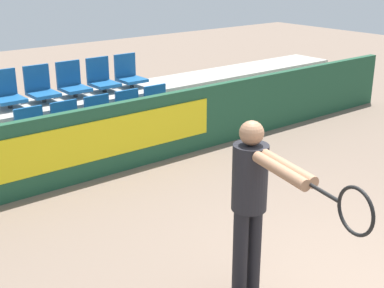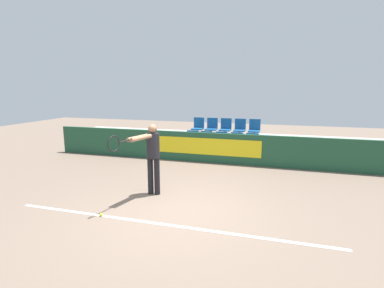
{
  "view_description": "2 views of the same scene",
  "coord_description": "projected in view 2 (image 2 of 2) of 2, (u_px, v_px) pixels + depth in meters",
  "views": [
    {
      "loc": [
        -3.69,
        -2.05,
        2.87
      ],
      "look_at": [
        -0.31,
        2.17,
        0.96
      ],
      "focal_mm": 50.0,
      "sensor_mm": 36.0,
      "label": 1
    },
    {
      "loc": [
        1.97,
        -5.29,
        2.46
      ],
      "look_at": [
        -0.24,
        2.06,
        0.99
      ],
      "focal_mm": 28.0,
      "sensor_mm": 36.0,
      "label": 2
    }
  ],
  "objects": [
    {
      "name": "court_baseline",
      "position": [
        162.0,
        224.0,
        5.43
      ],
      "size": [
        6.22,
        0.08,
        0.01
      ],
      "color": "white",
      "rests_on": "ground"
    },
    {
      "name": "tennis_ball",
      "position": [
        101.0,
        215.0,
        5.76
      ],
      "size": [
        0.07,
        0.07,
        0.07
      ],
      "color": "#CCDB33",
      "rests_on": "ground"
    },
    {
      "name": "stadium_chair_3",
      "position": [
        236.0,
        142.0,
        10.17
      ],
      "size": [
        0.4,
        0.44,
        0.54
      ],
      "color": "#333333",
      "rests_on": "bleacher_tier_front"
    },
    {
      "name": "ground_plane",
      "position": [
        174.0,
        211.0,
        6.0
      ],
      "size": [
        30.0,
        30.0,
        0.0
      ],
      "primitive_type": "plane",
      "color": "#7A6656"
    },
    {
      "name": "stadium_chair_5",
      "position": [
        198.0,
        126.0,
        11.37
      ],
      "size": [
        0.4,
        0.44,
        0.54
      ],
      "color": "#333333",
      "rests_on": "bleacher_tier_middle"
    },
    {
      "name": "stadium_chair_4",
      "position": [
        252.0,
        143.0,
        10.02
      ],
      "size": [
        0.4,
        0.44,
        0.54
      ],
      "color": "#333333",
      "rests_on": "bleacher_tier_front"
    },
    {
      "name": "bleacher_tier_middle",
      "position": [
        225.0,
        144.0,
        11.06
      ],
      "size": [
        11.39,
        0.88,
        0.77
      ],
      "color": "#ADA89E",
      "rests_on": "ground"
    },
    {
      "name": "tennis_player",
      "position": [
        151.0,
        152.0,
        6.73
      ],
      "size": [
        0.47,
        1.5,
        1.64
      ],
      "rotation": [
        0.0,
        0.0,
        -0.23
      ],
      "color": "black",
      "rests_on": "ground"
    },
    {
      "name": "stadium_chair_0",
      "position": [
        191.0,
        140.0,
        10.61
      ],
      "size": [
        0.4,
        0.44,
        0.54
      ],
      "color": "#333333",
      "rests_on": "bleacher_tier_front"
    },
    {
      "name": "stadium_chair_6",
      "position": [
        212.0,
        127.0,
        11.22
      ],
      "size": [
        0.4,
        0.44,
        0.54
      ],
      "color": "#333333",
      "rests_on": "bleacher_tier_middle"
    },
    {
      "name": "stadium_chair_1",
      "position": [
        206.0,
        141.0,
        10.46
      ],
      "size": [
        0.4,
        0.44,
        0.54
      ],
      "color": "#333333",
      "rests_on": "bleacher_tier_front"
    },
    {
      "name": "stadium_chair_8",
      "position": [
        240.0,
        128.0,
        10.92
      ],
      "size": [
        0.4,
        0.44,
        0.54
      ],
      "color": "#333333",
      "rests_on": "bleacher_tier_middle"
    },
    {
      "name": "stadium_chair_2",
      "position": [
        221.0,
        142.0,
        10.32
      ],
      "size": [
        0.4,
        0.44,
        0.54
      ],
      "color": "#333333",
      "rests_on": "bleacher_tier_front"
    },
    {
      "name": "barrier_wall",
      "position": [
        216.0,
        148.0,
        9.73
      ],
      "size": [
        11.79,
        0.14,
        0.99
      ],
      "color": "#1E4C33",
      "rests_on": "ground"
    },
    {
      "name": "bleacher_tier_front",
      "position": [
        220.0,
        154.0,
        10.27
      ],
      "size": [
        11.39,
        0.88,
        0.38
      ],
      "color": "#ADA89E",
      "rests_on": "ground"
    },
    {
      "name": "stadium_chair_9",
      "position": [
        254.0,
        129.0,
        10.77
      ],
      "size": [
        0.4,
        0.44,
        0.54
      ],
      "color": "#333333",
      "rests_on": "bleacher_tier_middle"
    },
    {
      "name": "stadium_chair_7",
      "position": [
        226.0,
        127.0,
        11.07
      ],
      "size": [
        0.4,
        0.44,
        0.54
      ],
      "color": "#333333",
      "rests_on": "bleacher_tier_middle"
    }
  ]
}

